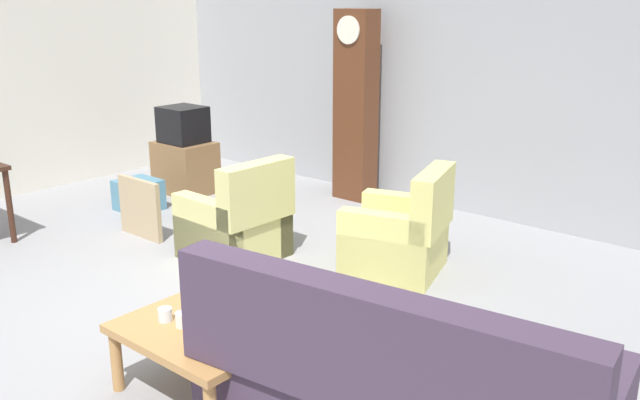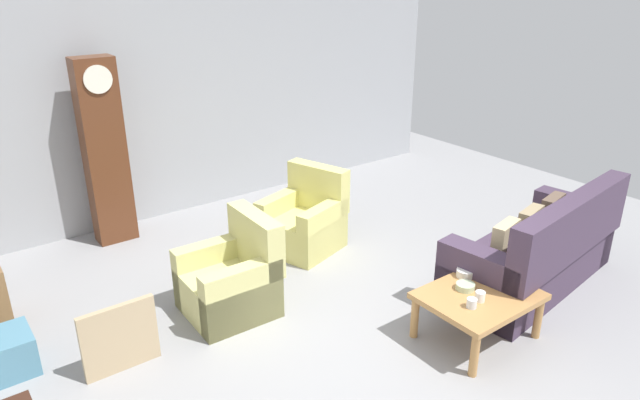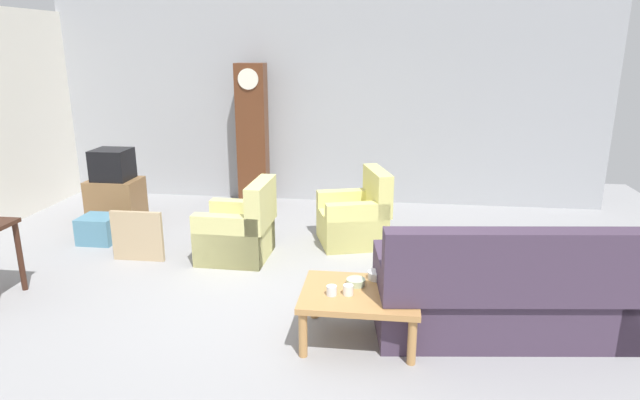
% 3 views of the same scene
% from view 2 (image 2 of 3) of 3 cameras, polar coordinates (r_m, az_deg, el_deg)
% --- Properties ---
extents(ground_plane, '(10.40, 10.40, 0.00)m').
position_cam_2_polar(ground_plane, '(5.20, 3.55, -13.10)').
color(ground_plane, gray).
extents(garage_door_wall, '(8.40, 0.16, 3.20)m').
position_cam_2_polar(garage_door_wall, '(7.49, -14.51, 10.69)').
color(garage_door_wall, '#9EA0A5').
rests_on(garage_door_wall, ground_plane).
extents(couch_floral, '(2.19, 1.13, 1.04)m').
position_cam_2_polar(couch_floral, '(6.13, 20.83, -4.99)').
color(couch_floral, '#423347').
rests_on(couch_floral, ground_plane).
extents(armchair_olive_near, '(0.81, 0.78, 0.92)m').
position_cam_2_polar(armchair_olive_near, '(5.41, -8.78, -8.01)').
color(armchair_olive_near, '#CCC67A').
rests_on(armchair_olive_near, ground_plane).
extents(armchair_olive_far, '(0.98, 0.96, 0.92)m').
position_cam_2_polar(armchair_olive_far, '(6.52, -1.58, -2.27)').
color(armchair_olive_far, '#D8D175').
rests_on(armchair_olive_far, ground_plane).
extents(coffee_table_wood, '(0.96, 0.76, 0.43)m').
position_cam_2_polar(coffee_table_wood, '(5.13, 15.55, -9.59)').
color(coffee_table_wood, '#B27F47').
rests_on(coffee_table_wood, ground_plane).
extents(grandfather_clock, '(0.44, 0.30, 2.13)m').
position_cam_2_polar(grandfather_clock, '(6.89, -20.70, 4.46)').
color(grandfather_clock, '#562D19').
rests_on(grandfather_clock, ground_plane).
extents(framed_picture_leaning, '(0.60, 0.05, 0.58)m').
position_cam_2_polar(framed_picture_leaning, '(4.89, -19.35, -12.89)').
color(framed_picture_leaning, tan).
rests_on(framed_picture_leaning, ground_plane).
extents(storage_box_blue, '(0.44, 0.41, 0.33)m').
position_cam_2_polar(storage_box_blue, '(5.30, -29.00, -13.35)').
color(storage_box_blue, teal).
rests_on(storage_box_blue, ground_plane).
extents(cup_white_porcelain, '(0.08, 0.08, 0.09)m').
position_cam_2_polar(cup_white_porcelain, '(4.97, 15.69, -9.25)').
color(cup_white_porcelain, white).
rests_on(cup_white_porcelain, coffee_table_wood).
extents(cup_blue_rimmed, '(0.08, 0.08, 0.08)m').
position_cam_2_polar(cup_blue_rimmed, '(4.87, 14.91, -9.92)').
color(cup_blue_rimmed, silver).
rests_on(cup_blue_rimmed, coffee_table_wood).
extents(bowl_white_stacked, '(0.16, 0.16, 0.07)m').
position_cam_2_polar(bowl_white_stacked, '(5.31, 14.30, -7.08)').
color(bowl_white_stacked, white).
rests_on(bowl_white_stacked, coffee_table_wood).
extents(bowl_shallow_green, '(0.16, 0.16, 0.05)m').
position_cam_2_polar(bowl_shallow_green, '(5.11, 14.31, -8.37)').
color(bowl_shallow_green, '#B2C69E').
rests_on(bowl_shallow_green, coffee_table_wood).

